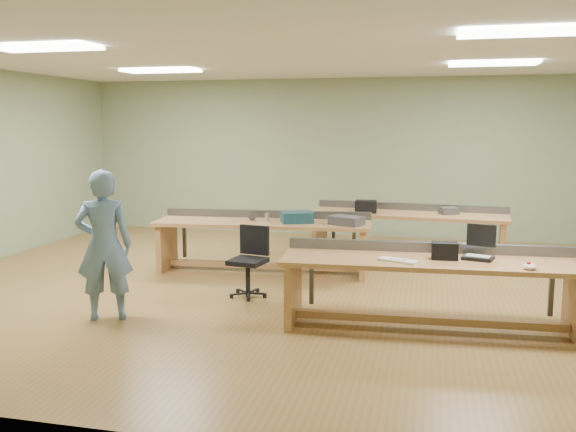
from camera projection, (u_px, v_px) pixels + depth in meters
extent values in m
plane|color=brown|center=(295.00, 288.00, 8.03)|extent=(10.00, 10.00, 0.00)
plane|color=silver|center=(295.00, 54.00, 7.59)|extent=(10.00, 10.00, 0.00)
cube|color=gray|center=(340.00, 158.00, 11.66)|extent=(10.00, 0.04, 3.00)
cube|color=gray|center=(162.00, 222.00, 3.96)|extent=(10.00, 0.04, 3.00)
cube|color=white|center=(44.00, 48.00, 6.71)|extent=(1.20, 0.50, 0.03)
cube|color=white|center=(161.00, 71.00, 9.60)|extent=(1.20, 0.50, 0.03)
cube|color=white|center=(525.00, 32.00, 5.58)|extent=(1.20, 0.50, 0.03)
cube|color=white|center=(493.00, 64.00, 8.47)|extent=(1.20, 0.50, 0.03)
cube|color=#AF7949|center=(430.00, 262.00, 6.30)|extent=(3.12, 0.98, 0.05)
cube|color=#AF7949|center=(293.00, 290.00, 6.60)|extent=(0.12, 0.72, 0.70)
cube|color=#AF7949|center=(576.00, 304.00, 6.10)|extent=(0.12, 0.72, 0.70)
cube|color=#AF7949|center=(428.00, 320.00, 6.39)|extent=(2.78, 0.25, 0.08)
cube|color=#4F5257|center=(429.00, 247.00, 6.65)|extent=(3.08, 0.24, 0.11)
cube|color=#AF7949|center=(262.00, 223.00, 8.78)|extent=(3.16, 1.07, 0.05)
cube|color=#AF7949|center=(167.00, 245.00, 9.05)|extent=(0.14, 0.73, 0.70)
cube|color=#AF7949|center=(363.00, 252.00, 8.62)|extent=(0.14, 0.73, 0.70)
cube|color=#AF7949|center=(263.00, 265.00, 8.87)|extent=(2.80, 0.32, 0.08)
cube|color=#4F5257|center=(267.00, 214.00, 9.13)|extent=(3.10, 0.32, 0.11)
cube|color=#AF7949|center=(407.00, 215.00, 9.59)|extent=(3.12, 1.06, 0.05)
cube|color=#AF7949|center=(320.00, 233.00, 10.08)|extent=(0.14, 0.72, 0.70)
cube|color=#AF7949|center=(502.00, 243.00, 9.21)|extent=(0.14, 0.72, 0.70)
cube|color=#AF7949|center=(406.00, 254.00, 9.68)|extent=(2.76, 0.33, 0.08)
cube|color=#4F5257|center=(410.00, 207.00, 9.92)|extent=(3.05, 0.33, 0.11)
imported|color=slate|center=(104.00, 245.00, 6.63)|extent=(0.71, 0.61, 1.66)
cube|color=black|center=(478.00, 258.00, 6.29)|extent=(0.35, 0.31, 0.03)
cube|color=black|center=(481.00, 235.00, 6.36)|extent=(0.29, 0.09, 0.23)
cube|color=beige|center=(398.00, 261.00, 6.19)|extent=(0.42, 0.28, 0.02)
ellipsoid|color=white|center=(530.00, 266.00, 5.85)|extent=(0.16, 0.18, 0.06)
cube|color=black|center=(445.00, 251.00, 6.29)|extent=(0.27, 0.18, 0.18)
cylinder|color=black|center=(248.00, 280.00, 7.58)|extent=(0.06, 0.06, 0.43)
cube|color=black|center=(248.00, 261.00, 7.55)|extent=(0.48, 0.48, 0.06)
cube|color=black|center=(255.00, 240.00, 7.69)|extent=(0.40, 0.12, 0.37)
cylinder|color=black|center=(248.00, 294.00, 7.61)|extent=(0.55, 0.55, 0.06)
cube|color=#143642|center=(297.00, 217.00, 8.66)|extent=(0.53, 0.47, 0.15)
cube|color=#343436|center=(346.00, 220.00, 8.46)|extent=(0.52, 0.44, 0.12)
imported|color=#343436|center=(252.00, 217.00, 8.87)|extent=(0.13, 0.13, 0.09)
cylinder|color=silver|center=(267.00, 217.00, 8.79)|extent=(0.07, 0.07, 0.11)
cube|color=black|center=(366.00, 206.00, 9.65)|extent=(0.35, 0.26, 0.19)
cube|color=#343436|center=(449.00, 211.00, 9.46)|extent=(0.33, 0.29, 0.11)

